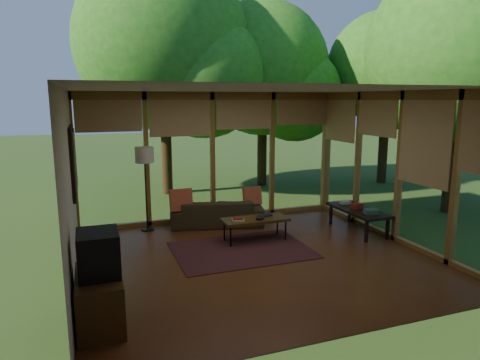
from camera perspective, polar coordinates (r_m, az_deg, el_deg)
name	(u,v)px	position (r m, az deg, el deg)	size (l,w,h in m)	color
floor	(257,258)	(7.09, 2.23, -10.39)	(5.50, 5.50, 0.00)	brown
ceiling	(258,89)	(6.61, 2.41, 12.00)	(5.50, 5.50, 0.00)	white
wall_left	(70,189)	(6.24, -21.77, -1.17)	(0.04, 5.00, 2.70)	beige
wall_front	(349,218)	(4.56, 14.32, -4.91)	(5.50, 0.04, 2.70)	beige
window_wall_back	(213,157)	(9.06, -3.68, 3.08)	(5.50, 0.12, 2.70)	olive
window_wall_right	(400,168)	(8.16, 20.51, 1.57)	(0.12, 5.00, 2.70)	olive
exterior_lawn	(367,164)	(17.78, 16.55, 2.02)	(40.00, 40.00, 0.00)	#2D511E
tree_nw	(163,44)	(11.86, -10.28, 17.46)	(4.54, 4.54, 6.25)	#332612
tree_ne	(262,69)	(12.83, 2.92, 14.59)	(3.85, 3.85, 5.35)	#332612
tree_se	(458,51)	(10.67, 27.07, 15.05)	(3.92, 3.92, 5.53)	#332612
tree_far	(383,68)	(13.76, 18.56, 13.92)	(3.30, 3.30, 5.11)	#332612
rug	(242,250)	(7.44, 0.24, -9.30)	(2.30, 1.63, 0.01)	maroon
sofa	(217,212)	(8.78, -3.08, -4.34)	(1.86, 0.73, 0.54)	#372F1B
pillow_left	(181,200)	(8.47, -7.87, -2.71)	(0.44, 0.15, 0.44)	maroon
pillow_right	(252,196)	(8.90, 1.62, -2.15)	(0.38, 0.13, 0.38)	maroon
ct_book_lower	(238,220)	(7.62, -0.28, -5.35)	(0.21, 0.16, 0.03)	beige
ct_book_upper	(238,218)	(7.61, -0.28, -5.14)	(0.18, 0.13, 0.03)	maroon
ct_book_side	(266,215)	(7.95, 3.49, -4.70)	(0.20, 0.15, 0.03)	black
ct_bowl	(260,218)	(7.71, 2.65, -5.02)	(0.16, 0.16, 0.07)	black
media_cabinet	(100,299)	(5.34, -18.22, -14.83)	(0.50, 1.00, 0.60)	#513516
television	(98,253)	(5.13, -18.36, -9.25)	(0.45, 0.55, 0.50)	black
console_book_a	(371,212)	(8.31, 17.09, -4.05)	(0.24, 0.18, 0.09)	#365E51
console_book_b	(357,206)	(8.66, 15.31, -3.35)	(0.21, 0.15, 0.09)	maroon
console_book_c	(345,202)	(8.99, 13.84, -2.90)	(0.21, 0.15, 0.06)	beige
floor_lamp	(145,160)	(8.43, -12.60, 2.66)	(0.36, 0.36, 1.65)	black
coffee_table	(255,220)	(7.80, 2.03, -5.36)	(1.20, 0.50, 0.43)	#513516
side_console	(358,211)	(8.65, 15.47, -4.01)	(0.60, 1.40, 0.46)	black
wall_painting	(73,161)	(7.59, -21.32, 2.40)	(0.06, 1.35, 1.15)	black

